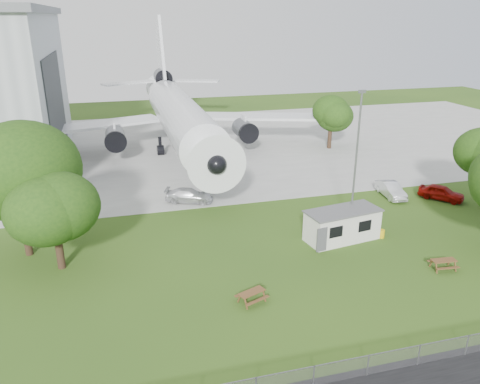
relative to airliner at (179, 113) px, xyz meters
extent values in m
plane|color=#40631C|center=(2.00, -35.86, -5.27)|extent=(160.00, 160.00, 0.00)
cube|color=#B7B7B2|center=(2.00, 2.14, -5.25)|extent=(120.00, 46.00, 0.03)
cube|color=#2D3033|center=(-14.93, -2.86, 1.48)|extent=(0.16, 16.00, 12.96)
cylinder|color=white|center=(0.00, -1.86, -0.17)|extent=(5.40, 34.00, 5.40)
cone|color=white|center=(0.00, -20.86, -0.17)|extent=(5.40, 5.50, 5.40)
cone|color=white|center=(0.00, 19.14, 0.63)|extent=(4.86, 9.00, 4.86)
cube|color=white|center=(-12.50, 1.34, -1.37)|extent=(21.36, 10.77, 0.36)
cube|color=white|center=(12.50, 1.34, -1.37)|extent=(21.36, 10.77, 0.36)
cube|color=white|center=(0.00, 19.14, 6.33)|extent=(0.46, 9.96, 12.17)
cylinder|color=#515459|center=(-8.50, -2.36, -2.27)|extent=(2.50, 4.20, 2.50)
cylinder|color=#515459|center=(8.50, -2.36, -2.27)|extent=(2.50, 4.20, 2.50)
cylinder|color=#515459|center=(0.00, 18.14, 2.63)|extent=(2.60, 4.50, 2.60)
cylinder|color=black|center=(0.00, -17.36, -4.07)|extent=(0.36, 0.36, 2.40)
cylinder|color=black|center=(-2.80, -0.86, -4.07)|extent=(0.44, 0.44, 2.40)
cylinder|color=black|center=(2.80, -0.86, -4.07)|extent=(0.44, 0.44, 2.40)
cube|color=silver|center=(8.94, -30.58, -4.02)|extent=(6.31, 3.40, 2.50)
cube|color=#59595B|center=(8.94, -30.58, -2.71)|extent=(6.54, 3.63, 0.12)
cylinder|color=gold|center=(12.34, -31.18, -4.92)|extent=(0.50, 0.50, 0.70)
cube|color=gray|center=(2.00, -45.36, -5.27)|extent=(58.00, 0.04, 1.30)
cylinder|color=slate|center=(10.20, -29.66, 0.73)|extent=(0.16, 0.16, 12.00)
cylinder|color=#382619|center=(-15.75, -26.63, -3.44)|extent=(0.56, 0.56, 3.66)
sphere|color=#315714|center=(-15.75, -26.63, 1.03)|extent=(9.04, 9.04, 9.04)
cylinder|color=#382619|center=(-13.13, -29.50, -3.89)|extent=(0.56, 0.56, 2.76)
sphere|color=#315714|center=(-13.13, -29.50, -0.51)|extent=(6.93, 6.93, 6.93)
cylinder|color=#382619|center=(20.44, -3.95, -3.87)|extent=(0.56, 0.56, 2.79)
sphere|color=#315714|center=(20.44, -3.95, -0.46)|extent=(5.13, 5.13, 5.13)
imported|color=#910C07|center=(22.80, -24.99, -4.53)|extent=(4.13, 4.47, 1.49)
imported|color=silver|center=(18.32, -22.97, -4.52)|extent=(2.07, 4.67, 1.49)
imported|color=silver|center=(-1.91, -19.01, -4.59)|extent=(5.08, 3.33, 1.37)
camera|label=1|loc=(-8.37, -62.24, 12.13)|focal=35.00mm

